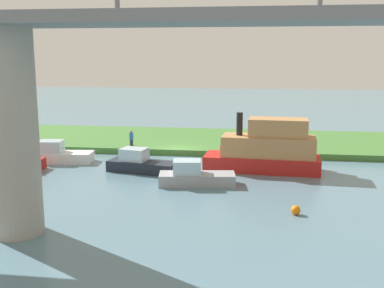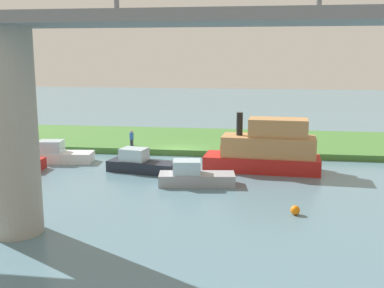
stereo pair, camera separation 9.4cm
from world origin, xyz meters
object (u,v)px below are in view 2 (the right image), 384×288
(mooring_post, at_px, (240,143))
(motorboat_red, at_px, (266,150))
(pontoon_yellow, at_px, (58,154))
(motorboat_white, at_px, (5,161))
(bridge_pylon, at_px, (11,133))
(person_on_bank, at_px, (132,138))
(skiff_small, at_px, (141,163))
(houseboat_blue, at_px, (194,176))
(marker_buoy, at_px, (295,210))

(mooring_post, relative_size, motorboat_red, 0.10)
(mooring_post, distance_m, pontoon_yellow, 14.90)
(motorboat_white, bearing_deg, pontoon_yellow, -134.07)
(bridge_pylon, relative_size, motorboat_red, 1.13)
(person_on_bank, relative_size, skiff_small, 0.26)
(person_on_bank, height_order, houseboat_blue, person_on_bank)
(bridge_pylon, height_order, motorboat_white, bridge_pylon)
(bridge_pylon, distance_m, motorboat_white, 14.15)
(bridge_pylon, relative_size, motorboat_white, 1.82)
(pontoon_yellow, bearing_deg, skiff_small, 164.04)
(pontoon_yellow, xyz_separation_m, skiff_small, (-7.18, 2.05, -0.01))
(person_on_bank, relative_size, pontoon_yellow, 0.26)
(person_on_bank, bearing_deg, motorboat_white, 46.33)
(motorboat_red, xyz_separation_m, pontoon_yellow, (16.04, -0.56, -0.95))
(mooring_post, xyz_separation_m, pontoon_yellow, (13.93, 5.28, -0.30))
(motorboat_red, relative_size, skiff_small, 1.59)
(pontoon_yellow, bearing_deg, marker_buoy, 150.37)
(pontoon_yellow, xyz_separation_m, marker_buoy, (-17.50, 9.95, -0.36))
(bridge_pylon, xyz_separation_m, marker_buoy, (-13.13, -4.41, -4.48))
(mooring_post, xyz_separation_m, motorboat_red, (-2.11, 5.84, 0.64))
(mooring_post, distance_m, motorboat_red, 6.24)
(mooring_post, bearing_deg, pontoon_yellow, 20.75)
(person_on_bank, distance_m, mooring_post, 9.34)
(person_on_bank, height_order, mooring_post, person_on_bank)
(motorboat_red, distance_m, pontoon_yellow, 16.08)
(mooring_post, bearing_deg, bridge_pylon, 64.05)
(motorboat_red, relative_size, motorboat_white, 1.60)
(motorboat_white, xyz_separation_m, marker_buoy, (-20.27, 7.10, -0.36))
(bridge_pylon, relative_size, marker_buoy, 18.93)
(mooring_post, relative_size, skiff_small, 0.16)
(motorboat_white, bearing_deg, houseboat_blue, 171.48)
(person_on_bank, height_order, motorboat_white, person_on_bank)
(mooring_post, height_order, pontoon_yellow, pontoon_yellow)
(bridge_pylon, relative_size, houseboat_blue, 1.88)
(person_on_bank, xyz_separation_m, pontoon_yellow, (4.61, 4.87, -0.59))
(bridge_pylon, height_order, person_on_bank, bridge_pylon)
(motorboat_red, distance_m, skiff_small, 9.04)
(houseboat_blue, bearing_deg, motorboat_white, -8.52)
(bridge_pylon, xyz_separation_m, person_on_bank, (-0.23, -19.23, -3.53))
(houseboat_blue, bearing_deg, pontoon_yellow, -23.50)
(marker_buoy, bearing_deg, houseboat_blue, -39.49)
(motorboat_white, relative_size, marker_buoy, 10.42)
(houseboat_blue, bearing_deg, motorboat_red, -135.86)
(motorboat_red, xyz_separation_m, marker_buoy, (-1.46, 9.40, -1.30))
(skiff_small, height_order, marker_buoy, skiff_small)
(mooring_post, xyz_separation_m, motorboat_white, (16.70, 8.14, -0.29))
(pontoon_yellow, bearing_deg, motorboat_red, 178.01)
(mooring_post, height_order, motorboat_red, motorboat_red)
(motorboat_red, bearing_deg, pontoon_yellow, -1.99)
(person_on_bank, distance_m, pontoon_yellow, 6.73)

